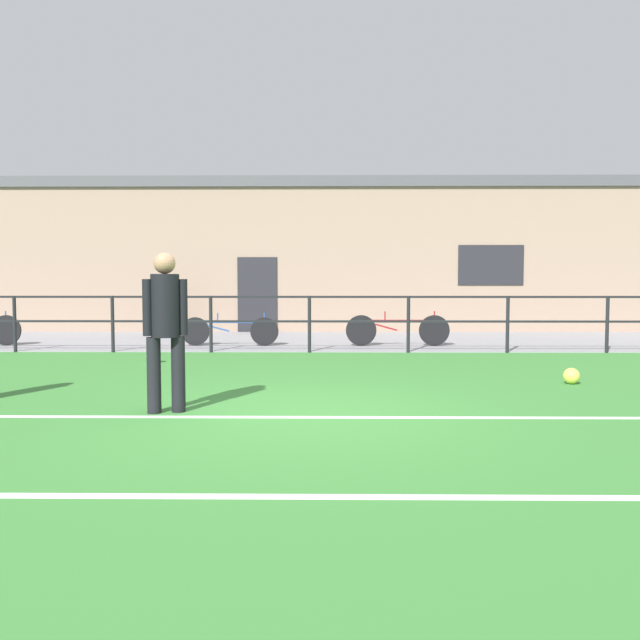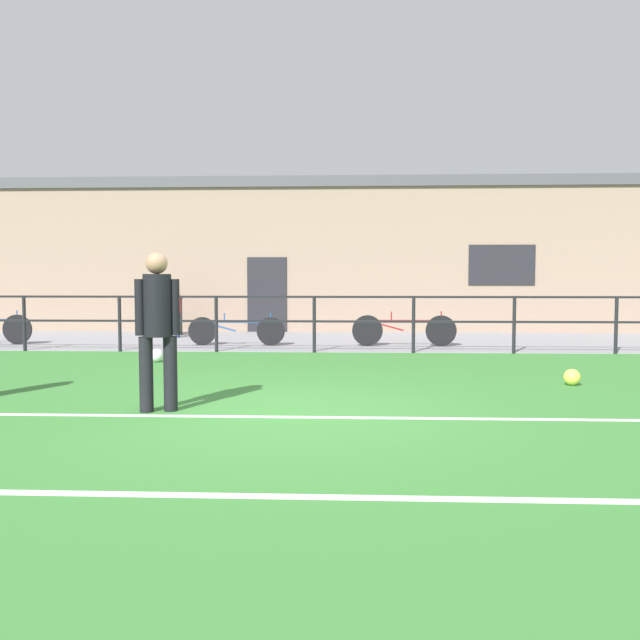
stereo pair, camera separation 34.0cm
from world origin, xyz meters
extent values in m
cube|color=#387A33|center=(0.00, 0.00, -0.02)|extent=(60.00, 44.00, 0.04)
cube|color=white|center=(0.00, -0.26, 0.00)|extent=(36.00, 0.11, 0.00)
cube|color=white|center=(0.00, -2.83, 0.00)|extent=(36.00, 0.11, 0.00)
cube|color=gray|center=(0.00, 8.50, 0.01)|extent=(48.00, 5.00, 0.02)
cylinder|color=black|center=(-6.00, 6.00, 0.57)|extent=(0.07, 0.07, 1.15)
cylinder|color=black|center=(-4.00, 6.00, 0.57)|extent=(0.07, 0.07, 1.15)
cylinder|color=black|center=(-2.00, 6.00, 0.57)|extent=(0.07, 0.07, 1.15)
cylinder|color=black|center=(0.00, 6.00, 0.57)|extent=(0.07, 0.07, 1.15)
cylinder|color=black|center=(2.00, 6.00, 0.57)|extent=(0.07, 0.07, 1.15)
cylinder|color=black|center=(4.00, 6.00, 0.57)|extent=(0.07, 0.07, 1.15)
cylinder|color=black|center=(6.00, 6.00, 0.57)|extent=(0.07, 0.07, 1.15)
cube|color=black|center=(0.00, 6.00, 1.13)|extent=(36.00, 0.04, 0.04)
cube|color=black|center=(0.00, 6.00, 0.63)|extent=(36.00, 0.04, 0.04)
cube|color=gray|center=(0.00, 12.20, 2.02)|extent=(28.00, 2.40, 4.04)
cube|color=#232328|center=(-1.59, 10.98, 1.05)|extent=(1.10, 0.04, 2.10)
cube|color=#232328|center=(4.88, 10.98, 1.88)|extent=(1.80, 0.04, 1.10)
cube|color=#4C4C51|center=(0.00, 12.20, 4.19)|extent=(28.00, 2.56, 0.30)
cylinder|color=black|center=(-1.55, -0.05, 0.42)|extent=(0.15, 0.15, 0.84)
cylinder|color=black|center=(-1.30, 0.02, 0.42)|extent=(0.15, 0.15, 0.84)
cylinder|color=black|center=(-1.42, -0.02, 1.19)|extent=(0.31, 0.31, 0.69)
sphere|color=#A37556|center=(-1.42, -0.02, 1.65)|extent=(0.24, 0.24, 0.24)
cylinder|color=black|center=(-1.60, -0.07, 1.17)|extent=(0.11, 0.11, 0.62)
cylinder|color=black|center=(-1.24, 0.04, 1.17)|extent=(0.11, 0.11, 0.62)
sphere|color=white|center=(-2.74, 4.33, 0.12)|extent=(0.24, 0.24, 0.24)
sphere|color=#E5E04C|center=(3.82, 2.03, 0.11)|extent=(0.23, 0.23, 0.23)
cylinder|color=#232D4C|center=(-3.61, 9.06, 0.33)|extent=(0.11, 0.11, 0.61)
cylinder|color=#232D4C|center=(-3.80, 9.02, 0.33)|extent=(0.11, 0.11, 0.61)
cylinder|color=red|center=(-3.70, 9.04, 0.88)|extent=(0.23, 0.23, 0.50)
sphere|color=beige|center=(-3.70, 9.04, 1.22)|extent=(0.17, 0.17, 0.17)
cylinder|color=red|center=(-3.57, 9.06, 0.87)|extent=(0.08, 0.08, 0.45)
cylinder|color=red|center=(-3.84, 9.01, 0.87)|extent=(0.08, 0.08, 0.45)
cylinder|color=black|center=(-6.78, 7.20, 0.36)|extent=(0.67, 0.04, 0.67)
cylinder|color=#234C99|center=(-6.78, 7.20, 0.64)|extent=(0.03, 0.03, 0.28)
cylinder|color=black|center=(1.11, 7.20, 0.36)|extent=(0.67, 0.04, 0.67)
cylinder|color=black|center=(2.72, 7.20, 0.36)|extent=(0.67, 0.04, 0.67)
cube|color=maroon|center=(1.91, 7.20, 0.58)|extent=(1.26, 0.04, 0.04)
cube|color=maroon|center=(1.51, 7.20, 0.47)|extent=(0.79, 0.03, 0.24)
cylinder|color=maroon|center=(1.63, 7.20, 0.68)|extent=(0.03, 0.03, 0.20)
cylinder|color=maroon|center=(2.72, 7.20, 0.65)|extent=(0.03, 0.03, 0.28)
cylinder|color=black|center=(-2.56, 7.20, 0.33)|extent=(0.63, 0.04, 0.63)
cylinder|color=black|center=(-1.03, 7.20, 0.33)|extent=(0.63, 0.04, 0.63)
cube|color=#234C99|center=(-1.80, 7.20, 0.54)|extent=(1.19, 0.04, 0.04)
cube|color=#234C99|center=(-2.18, 7.20, 0.43)|extent=(0.75, 0.03, 0.23)
cylinder|color=#234C99|center=(-2.06, 7.20, 0.64)|extent=(0.03, 0.03, 0.20)
cylinder|color=#234C99|center=(-1.03, 7.20, 0.61)|extent=(0.03, 0.03, 0.28)
cube|color=#33383D|center=(-4.00, 9.84, 0.49)|extent=(0.51, 0.43, 0.94)
cube|color=#282C30|center=(-4.00, 9.84, 1.00)|extent=(0.54, 0.46, 0.08)
camera|label=1|loc=(0.37, -7.18, 1.47)|focal=36.71mm
camera|label=2|loc=(0.71, -7.17, 1.47)|focal=36.71mm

